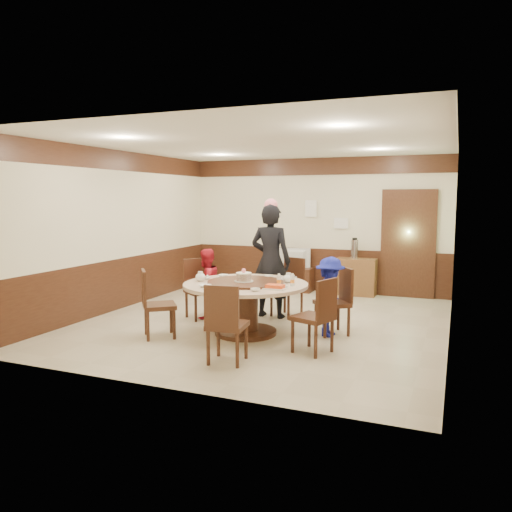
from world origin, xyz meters
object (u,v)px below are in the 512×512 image
at_px(tv_stand, 293,279).
at_px(television, 293,258).
at_px(person_standing, 271,261).
at_px(side_cabinet, 356,277).
at_px(banquet_table, 246,298).
at_px(birthday_cake, 244,277).
at_px(thermos, 354,249).
at_px(shrimp_platter, 275,287).
at_px(person_blue, 330,297).
at_px(person_red, 206,284).

distance_m(tv_stand, television, 0.45).
xyz_separation_m(person_standing, side_cabinet, (0.96, 2.41, -0.56)).
xyz_separation_m(banquet_table, tv_stand, (-0.41, 3.51, -0.28)).
distance_m(birthday_cake, tv_stand, 3.63).
height_order(birthday_cake, thermos, thermos).
bearing_deg(television, shrimp_platter, 99.15).
bearing_deg(side_cabinet, person_blue, -85.83).
height_order(tv_stand, thermos, thermos).
xyz_separation_m(person_standing, thermos, (0.91, 2.41, 0.00)).
xyz_separation_m(person_red, thermos, (1.86, 2.89, 0.37)).
bearing_deg(shrimp_platter, side_cabinet, 84.59).
height_order(banquet_table, side_cabinet, banquet_table).
bearing_deg(shrimp_platter, banquet_table, 152.40).
bearing_deg(banquet_table, person_standing, 91.68).
bearing_deg(television, tv_stand, 180.00).
xyz_separation_m(banquet_table, thermos, (0.88, 3.54, 0.41)).
xyz_separation_m(shrimp_platter, tv_stand, (-0.97, 3.80, -0.53)).
bearing_deg(side_cabinet, tv_stand, -178.71).
distance_m(banquet_table, birthday_cake, 0.31).
bearing_deg(person_red, television, -174.19).
relative_size(banquet_table, person_red, 1.57).
xyz_separation_m(person_standing, person_blue, (1.19, -0.77, -0.37)).
bearing_deg(side_cabinet, birthday_cake, -104.60).
distance_m(shrimp_platter, tv_stand, 3.96).
distance_m(person_red, thermos, 3.46).
relative_size(person_standing, television, 2.63).
relative_size(person_red, television, 1.61).
relative_size(person_red, tv_stand, 1.35).
distance_m(banquet_table, shrimp_platter, 0.68).
distance_m(person_blue, birthday_cake, 1.26).
relative_size(birthday_cake, tv_stand, 0.32).
height_order(person_blue, television, person_blue).
relative_size(person_standing, birthday_cake, 6.81).
relative_size(person_blue, side_cabinet, 1.43).
distance_m(person_blue, thermos, 3.22).
bearing_deg(person_standing, banquet_table, 92.98).
height_order(person_red, shrimp_platter, person_red).
height_order(person_red, tv_stand, person_red).
xyz_separation_m(shrimp_platter, television, (-0.97, 3.80, -0.07)).
xyz_separation_m(tv_stand, television, (0.00, 0.00, 0.45)).
xyz_separation_m(shrimp_platter, thermos, (0.32, 3.83, 0.16)).
distance_m(person_standing, thermos, 2.58).
height_order(television, side_cabinet, television).
height_order(banquet_table, shrimp_platter, shrimp_platter).
relative_size(person_blue, shrimp_platter, 3.81).
bearing_deg(banquet_table, thermos, 76.04).
xyz_separation_m(birthday_cake, side_cabinet, (0.93, 3.58, -0.47)).
relative_size(tv_stand, thermos, 2.24).
xyz_separation_m(birthday_cake, shrimp_platter, (0.57, -0.25, -0.07)).
relative_size(person_blue, thermos, 3.00).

